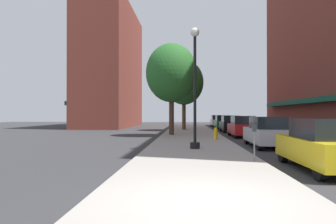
{
  "coord_description": "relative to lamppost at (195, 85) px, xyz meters",
  "views": [
    {
      "loc": [
        -0.37,
        -6.08,
        1.8
      ],
      "look_at": [
        -1.72,
        16.25,
        1.95
      ],
      "focal_mm": 32.83,
      "sensor_mm": 36.0,
      "label": 1
    }
  ],
  "objects": [
    {
      "name": "tree_near",
      "position": [
        -0.69,
        18.27,
        2.02
      ],
      "size": [
        4.24,
        4.24,
        7.56
      ],
      "color": "#4C3823",
      "rests_on": "sidewalk_slab"
    },
    {
      "name": "parking_meter_near",
      "position": [
        2.02,
        -3.85,
        -2.25
      ],
      "size": [
        0.14,
        0.09,
        1.31
      ],
      "color": "slate",
      "rests_on": "sidewalk_slab"
    },
    {
      "name": "car_red",
      "position": [
        3.97,
        9.3,
        -2.39
      ],
      "size": [
        1.8,
        4.3,
        1.66
      ],
      "rotation": [
        0.0,
        0.0,
        0.04
      ],
      "color": "black",
      "rests_on": "ground"
    },
    {
      "name": "car_yellow",
      "position": [
        3.97,
        -4.96,
        -2.39
      ],
      "size": [
        1.8,
        4.3,
        1.66
      ],
      "rotation": [
        0.0,
        0.0,
        -0.04
      ],
      "color": "black",
      "rests_on": "ground"
    },
    {
      "name": "lamppost",
      "position": [
        0.0,
        0.0,
        0.0
      ],
      "size": [
        0.48,
        0.48,
        5.9
      ],
      "color": "black",
      "rests_on": "sidewalk_slab"
    },
    {
      "name": "car_silver",
      "position": [
        3.97,
        1.93,
        -2.39
      ],
      "size": [
        1.8,
        4.3,
        1.66
      ],
      "rotation": [
        0.0,
        0.0,
        -0.01
      ],
      "color": "black",
      "rests_on": "ground"
    },
    {
      "name": "fire_hydrant",
      "position": [
        1.54,
        5.59,
        -2.68
      ],
      "size": [
        0.33,
        0.26,
        0.79
      ],
      "color": "gold",
      "rests_on": "sidewalk_slab"
    },
    {
      "name": "building_far_background",
      "position": [
        -11.05,
        28.08,
        5.16
      ],
      "size": [
        6.8,
        18.0,
        16.77
      ],
      "color": "brown",
      "rests_on": "ground"
    },
    {
      "name": "car_green",
      "position": [
        3.97,
        22.57,
        -2.39
      ],
      "size": [
        1.8,
        4.3,
        1.66
      ],
      "rotation": [
        0.0,
        0.0,
        -0.04
      ],
      "color": "black",
      "rests_on": "ground"
    },
    {
      "name": "tree_mid",
      "position": [
        -1.63,
        9.93,
        1.94
      ],
      "size": [
        4.17,
        4.17,
        7.44
      ],
      "color": "#422D1E",
      "rests_on": "sidewalk_slab"
    },
    {
      "name": "car_white",
      "position": [
        3.97,
        29.02,
        -2.39
      ],
      "size": [
        1.8,
        4.3,
        1.66
      ],
      "rotation": [
        0.0,
        0.0,
        -0.02
      ],
      "color": "black",
      "rests_on": "ground"
    },
    {
      "name": "sidewalk_slab",
      "position": [
        -0.03,
        10.08,
        -3.14
      ],
      "size": [
        4.8,
        50.0,
        0.12
      ],
      "primitive_type": "cube",
      "color": "gray",
      "rests_on": "ground"
    },
    {
      "name": "car_black",
      "position": [
        3.97,
        16.05,
        -2.39
      ],
      "size": [
        1.8,
        4.3,
        1.66
      ],
      "rotation": [
        0.0,
        0.0,
        -0.01
      ],
      "color": "black",
      "rests_on": "ground"
    },
    {
      "name": "ground_plane",
      "position": [
        3.97,
        9.08,
        -3.2
      ],
      "size": [
        90.0,
        90.0,
        0.0
      ],
      "primitive_type": "plane",
      "color": "#2D2D30"
    }
  ]
}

